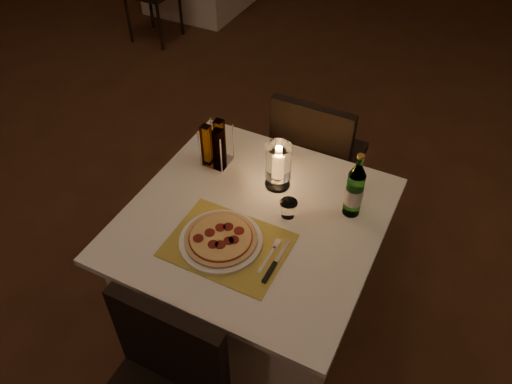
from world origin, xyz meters
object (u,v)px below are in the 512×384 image
at_px(chair_far, 315,153).
at_px(plate, 221,241).
at_px(tumbler, 288,209).
at_px(hurricane_candle, 278,163).
at_px(pizza, 221,238).
at_px(water_bottle, 355,191).
at_px(main_table, 254,272).

height_order(chair_far, plate, chair_far).
bearing_deg(tumbler, hurricane_candle, 128.05).
distance_m(chair_far, hurricane_candle, 0.59).
bearing_deg(hurricane_candle, tumbler, -51.95).
xyz_separation_m(chair_far, plate, (-0.05, -0.89, 0.20)).
bearing_deg(tumbler, pizza, -124.30).
distance_m(water_bottle, hurricane_candle, 0.34).
height_order(chair_far, pizza, chair_far).
relative_size(main_table, chair_far, 1.11).
relative_size(chair_far, hurricane_candle, 4.25).
distance_m(chair_far, pizza, 0.92).
bearing_deg(plate, chair_far, 86.80).
distance_m(tumbler, hurricane_candle, 0.20).
bearing_deg(hurricane_candle, plate, -98.18).
distance_m(plate, pizza, 0.02).
relative_size(main_table, hurricane_candle, 4.73).
distance_m(main_table, pizza, 0.44).
xyz_separation_m(plate, pizza, (0.00, 0.00, 0.02)).
bearing_deg(water_bottle, hurricane_candle, 177.62).
distance_m(main_table, chair_far, 0.74).
relative_size(chair_far, plate, 2.81).
bearing_deg(plate, water_bottle, 44.13).
relative_size(main_table, pizza, 3.57).
relative_size(chair_far, pizza, 3.21).
xyz_separation_m(main_table, water_bottle, (0.34, 0.20, 0.49)).
distance_m(pizza, hurricane_candle, 0.41).
height_order(tumbler, hurricane_candle, hurricane_candle).
height_order(main_table, hurricane_candle, hurricane_candle).
bearing_deg(water_bottle, pizza, -135.87).
relative_size(main_table, water_bottle, 3.35).
distance_m(chair_far, water_bottle, 0.69).
distance_m(main_table, plate, 0.42).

